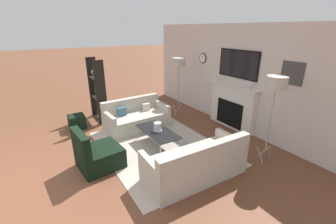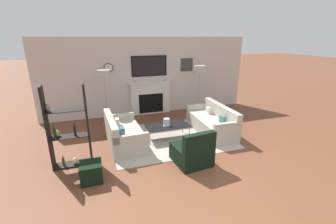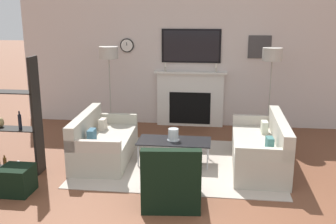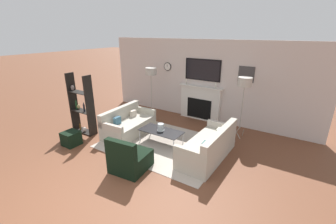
{
  "view_description": "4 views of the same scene",
  "coord_description": "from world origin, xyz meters",
  "px_view_note": "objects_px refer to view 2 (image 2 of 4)",
  "views": [
    {
      "loc": [
        3.97,
        0.37,
        2.59
      ],
      "look_at": [
        -0.15,
        2.91,
        0.77
      ],
      "focal_mm": 24.0,
      "sensor_mm": 36.0,
      "label": 1
    },
    {
      "loc": [
        -1.87,
        -2.83,
        2.68
      ],
      "look_at": [
        -0.02,
        2.78,
        0.71
      ],
      "focal_mm": 24.0,
      "sensor_mm": 36.0,
      "label": 2
    },
    {
      "loc": [
        0.57,
        -3.45,
        2.41
      ],
      "look_at": [
        -0.24,
        2.94,
        0.77
      ],
      "focal_mm": 42.0,
      "sensor_mm": 36.0,
      "label": 3
    },
    {
      "loc": [
        3.07,
        -1.97,
        2.94
      ],
      "look_at": [
        0.04,
        2.74,
        0.91
      ],
      "focal_mm": 24.0,
      "sensor_mm": 36.0,
      "label": 4
    }
  ],
  "objects_px": {
    "couch_right": "(212,123)",
    "floor_lamp_left": "(104,75)",
    "shelf_unit": "(68,130)",
    "armchair": "(192,152)",
    "coffee_table": "(167,126)",
    "hurricane_candle": "(167,122)",
    "floor_lamp_right": "(200,70)",
    "couch_left": "(123,135)",
    "ottoman": "(91,172)"
  },
  "relations": [
    {
      "from": "floor_lamp_right",
      "to": "couch_right",
      "type": "bearing_deg",
      "value": -100.44
    },
    {
      "from": "couch_left",
      "to": "hurricane_candle",
      "type": "xyz_separation_m",
      "value": [
        1.19,
        0.01,
        0.19
      ]
    },
    {
      "from": "couch_left",
      "to": "shelf_unit",
      "type": "distance_m",
      "value": 1.48
    },
    {
      "from": "coffee_table",
      "to": "floor_lamp_right",
      "type": "relative_size",
      "value": 0.67
    },
    {
      "from": "couch_left",
      "to": "coffee_table",
      "type": "bearing_deg",
      "value": -0.27
    },
    {
      "from": "hurricane_candle",
      "to": "floor_lamp_right",
      "type": "relative_size",
      "value": 0.11
    },
    {
      "from": "couch_right",
      "to": "shelf_unit",
      "type": "bearing_deg",
      "value": -170.08
    },
    {
      "from": "hurricane_candle",
      "to": "shelf_unit",
      "type": "relative_size",
      "value": 0.11
    },
    {
      "from": "hurricane_candle",
      "to": "ottoman",
      "type": "bearing_deg",
      "value": -144.93
    },
    {
      "from": "couch_right",
      "to": "coffee_table",
      "type": "xyz_separation_m",
      "value": [
        -1.4,
        -0.01,
        0.07
      ]
    },
    {
      "from": "couch_left",
      "to": "floor_lamp_left",
      "type": "distance_m",
      "value": 2.08
    },
    {
      "from": "coffee_table",
      "to": "floor_lamp_right",
      "type": "xyz_separation_m",
      "value": [
        1.69,
        1.58,
        1.25
      ]
    },
    {
      "from": "coffee_table",
      "to": "shelf_unit",
      "type": "bearing_deg",
      "value": -164.75
    },
    {
      "from": "hurricane_candle",
      "to": "floor_lamp_right",
      "type": "xyz_separation_m",
      "value": [
        1.7,
        1.57,
        1.14
      ]
    },
    {
      "from": "armchair",
      "to": "ottoman",
      "type": "relative_size",
      "value": 2.09
    },
    {
      "from": "floor_lamp_left",
      "to": "floor_lamp_right",
      "type": "distance_m",
      "value": 3.18
    },
    {
      "from": "coffee_table",
      "to": "hurricane_candle",
      "type": "bearing_deg",
      "value": 143.66
    },
    {
      "from": "couch_left",
      "to": "coffee_table",
      "type": "distance_m",
      "value": 1.21
    },
    {
      "from": "hurricane_candle",
      "to": "shelf_unit",
      "type": "xyz_separation_m",
      "value": [
        -2.4,
        -0.67,
        0.36
      ]
    },
    {
      "from": "couch_left",
      "to": "floor_lamp_left",
      "type": "xyz_separation_m",
      "value": [
        -0.29,
        1.58,
        1.33
      ]
    },
    {
      "from": "coffee_table",
      "to": "floor_lamp_left",
      "type": "relative_size",
      "value": 0.67
    },
    {
      "from": "couch_left",
      "to": "armchair",
      "type": "xyz_separation_m",
      "value": [
        1.33,
        -1.42,
        -0.01
      ]
    },
    {
      "from": "armchair",
      "to": "hurricane_candle",
      "type": "distance_m",
      "value": 1.45
    },
    {
      "from": "hurricane_candle",
      "to": "floor_lamp_right",
      "type": "height_order",
      "value": "floor_lamp_right"
    },
    {
      "from": "shelf_unit",
      "to": "coffee_table",
      "type": "bearing_deg",
      "value": 15.25
    },
    {
      "from": "couch_left",
      "to": "hurricane_candle",
      "type": "distance_m",
      "value": 1.21
    },
    {
      "from": "hurricane_candle",
      "to": "ottoman",
      "type": "relative_size",
      "value": 0.48
    },
    {
      "from": "coffee_table",
      "to": "ottoman",
      "type": "xyz_separation_m",
      "value": [
        -2.01,
        -1.39,
        -0.17
      ]
    },
    {
      "from": "floor_lamp_left",
      "to": "ottoman",
      "type": "distance_m",
      "value": 3.33
    },
    {
      "from": "shelf_unit",
      "to": "ottoman",
      "type": "xyz_separation_m",
      "value": [
        0.4,
        -0.73,
        -0.64
      ]
    },
    {
      "from": "couch_right",
      "to": "hurricane_candle",
      "type": "height_order",
      "value": "couch_right"
    },
    {
      "from": "floor_lamp_right",
      "to": "shelf_unit",
      "type": "height_order",
      "value": "shelf_unit"
    },
    {
      "from": "shelf_unit",
      "to": "armchair",
      "type": "bearing_deg",
      "value": -16.62
    },
    {
      "from": "couch_left",
      "to": "hurricane_candle",
      "type": "relative_size",
      "value": 8.67
    },
    {
      "from": "couch_right",
      "to": "armchair",
      "type": "height_order",
      "value": "armchair"
    },
    {
      "from": "armchair",
      "to": "coffee_table",
      "type": "xyz_separation_m",
      "value": [
        -0.12,
        1.41,
        0.1
      ]
    },
    {
      "from": "coffee_table",
      "to": "floor_lamp_right",
      "type": "bearing_deg",
      "value": 43.18
    },
    {
      "from": "couch_left",
      "to": "floor_lamp_left",
      "type": "height_order",
      "value": "floor_lamp_left"
    },
    {
      "from": "shelf_unit",
      "to": "ottoman",
      "type": "bearing_deg",
      "value": -61.31
    },
    {
      "from": "couch_right",
      "to": "floor_lamp_left",
      "type": "distance_m",
      "value": 3.54
    },
    {
      "from": "floor_lamp_right",
      "to": "coffee_table",
      "type": "bearing_deg",
      "value": -136.82
    },
    {
      "from": "couch_left",
      "to": "floor_lamp_left",
      "type": "relative_size",
      "value": 0.97
    },
    {
      "from": "couch_left",
      "to": "floor_lamp_right",
      "type": "relative_size",
      "value": 0.96
    },
    {
      "from": "couch_right",
      "to": "coffee_table",
      "type": "height_order",
      "value": "couch_right"
    },
    {
      "from": "armchair",
      "to": "coffee_table",
      "type": "relative_size",
      "value": 0.72
    },
    {
      "from": "shelf_unit",
      "to": "couch_left",
      "type": "bearing_deg",
      "value": 28.85
    },
    {
      "from": "armchair",
      "to": "floor_lamp_right",
      "type": "relative_size",
      "value": 0.48
    },
    {
      "from": "floor_lamp_right",
      "to": "hurricane_candle",
      "type": "bearing_deg",
      "value": -137.31
    },
    {
      "from": "armchair",
      "to": "hurricane_candle",
      "type": "xyz_separation_m",
      "value": [
        -0.14,
        1.42,
        0.2
      ]
    },
    {
      "from": "floor_lamp_right",
      "to": "shelf_unit",
      "type": "bearing_deg",
      "value": -151.34
    }
  ]
}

